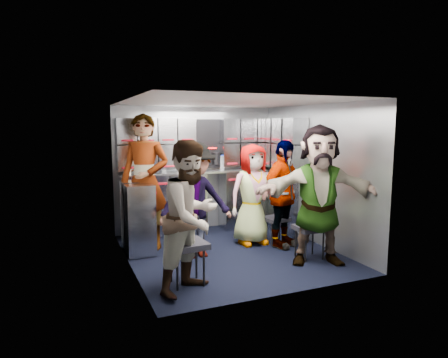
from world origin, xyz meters
name	(u,v)px	position (x,y,z in m)	size (l,w,h in m)	color
floor	(231,253)	(0.00, 0.00, 0.00)	(3.00, 3.00, 0.00)	black
wall_back	(196,168)	(0.00, 1.50, 1.05)	(2.80, 0.04, 2.10)	#9298A0
wall_left	(128,185)	(-1.40, 0.00, 1.05)	(0.04, 3.00, 2.10)	#9298A0
wall_right	(315,174)	(1.40, 0.00, 1.05)	(0.04, 3.00, 2.10)	#9298A0
ceiling	(231,102)	(0.00, 0.00, 2.10)	(2.80, 3.00, 0.02)	silver
cart_bank_back	(200,202)	(0.00, 1.29, 0.49)	(2.68, 0.38, 0.99)	gray
cart_bank_left	(138,218)	(-1.19, 0.56, 0.49)	(0.38, 0.76, 0.99)	gray
counter	(200,172)	(0.00, 1.29, 1.01)	(2.68, 0.42, 0.03)	#B5B7BC
locker_bank_back	(199,143)	(0.00, 1.35, 1.49)	(2.68, 0.28, 0.82)	gray
locker_bank_right	(283,144)	(1.25, 0.70, 1.49)	(0.28, 1.00, 0.82)	gray
right_cabinet	(285,204)	(1.25, 0.60, 0.50)	(0.28, 1.20, 1.00)	gray
coffee_niche	(208,144)	(0.18, 1.41, 1.47)	(0.46, 0.16, 0.84)	black
red_latch_strip	(204,181)	(0.00, 1.09, 0.88)	(2.60, 0.02, 0.03)	#A20E1E
jump_seat_near_left	(187,247)	(-0.90, -0.84, 0.44)	(0.45, 0.43, 0.49)	black
jump_seat_mid_left	(192,226)	(-0.50, 0.22, 0.38)	(0.43, 0.41, 0.44)	black
jump_seat_center	(247,217)	(0.49, 0.48, 0.37)	(0.40, 0.38, 0.42)	black
jump_seat_mid_right	(276,220)	(0.82, 0.16, 0.36)	(0.37, 0.36, 0.41)	black
jump_seat_near_right	(310,230)	(0.89, -0.62, 0.40)	(0.40, 0.38, 0.45)	black
attendant_standing	(145,182)	(-1.05, 0.70, 0.98)	(0.71, 0.47, 1.96)	black
attendant_arc_a	(192,217)	(-0.90, -1.02, 0.82)	(0.80, 0.62, 1.64)	black
attendant_arc_b	(196,200)	(-0.50, 0.04, 0.79)	(1.01, 0.58, 1.57)	black
attendant_arc_c	(253,194)	(0.49, 0.30, 0.76)	(0.74, 0.48, 1.52)	black
attendant_arc_d	(283,194)	(0.82, -0.02, 0.79)	(0.93, 0.39, 1.58)	black
attendant_arc_e	(319,195)	(0.89, -0.80, 0.90)	(1.68, 0.53, 1.81)	black
bottle_left	(164,165)	(-0.63, 1.24, 1.16)	(0.07, 0.07, 0.26)	white
bottle_mid	(178,164)	(-0.40, 1.24, 1.16)	(0.06, 0.06, 0.26)	white
bottle_right	(222,163)	(0.38, 1.24, 1.15)	(0.07, 0.07, 0.24)	white
cup_left	(128,171)	(-1.20, 1.23, 1.08)	(0.08, 0.08, 0.10)	#C8B78D
cup_right	(247,167)	(0.84, 1.23, 1.07)	(0.07, 0.07, 0.09)	#C8B78D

